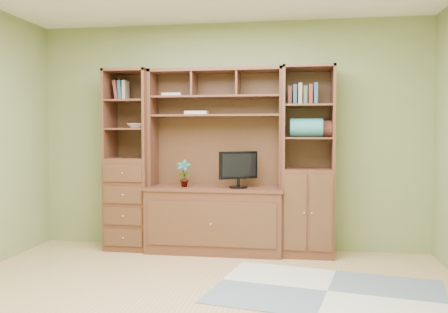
% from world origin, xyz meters
% --- Properties ---
extents(room, '(4.60, 4.10, 2.64)m').
position_xyz_m(room, '(0.00, 0.00, 1.30)').
color(room, tan).
rests_on(room, ground).
extents(center_hutch, '(1.54, 0.53, 2.05)m').
position_xyz_m(center_hutch, '(-0.13, 1.73, 1.02)').
color(center_hutch, '#4F291B').
rests_on(center_hutch, ground).
extents(left_tower, '(0.50, 0.45, 2.05)m').
position_xyz_m(left_tower, '(-1.13, 1.77, 1.02)').
color(left_tower, '#4F291B').
rests_on(left_tower, ground).
extents(right_tower, '(0.55, 0.45, 2.05)m').
position_xyz_m(right_tower, '(0.90, 1.77, 1.02)').
color(right_tower, '#4F291B').
rests_on(right_tower, ground).
extents(rug, '(2.07, 1.57, 0.01)m').
position_xyz_m(rug, '(1.04, 0.55, 0.01)').
color(rug, '#939898').
rests_on(rug, ground).
extents(monitor, '(0.49, 0.41, 0.55)m').
position_xyz_m(monitor, '(0.15, 1.70, 1.01)').
color(monitor, black).
rests_on(monitor, center_hutch).
extents(orchid, '(0.16, 0.11, 0.31)m').
position_xyz_m(orchid, '(-0.47, 1.70, 0.88)').
color(orchid, '#9E4735').
rests_on(orchid, center_hutch).
extents(magazines, '(0.25, 0.19, 0.04)m').
position_xyz_m(magazines, '(-0.34, 1.82, 1.56)').
color(magazines, '#B4A599').
rests_on(magazines, center_hutch).
extents(bowl, '(0.22, 0.22, 0.05)m').
position_xyz_m(bowl, '(-1.03, 1.77, 1.42)').
color(bowl, beige).
rests_on(bowl, left_tower).
extents(blanket_teal, '(0.34, 0.20, 0.20)m').
position_xyz_m(blanket_teal, '(0.88, 1.73, 1.39)').
color(blanket_teal, '#2D7478').
rests_on(blanket_teal, right_tower).
extents(blanket_red, '(0.33, 0.18, 0.18)m').
position_xyz_m(blanket_red, '(1.00, 1.85, 1.38)').
color(blanket_red, brown).
rests_on(blanket_red, right_tower).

